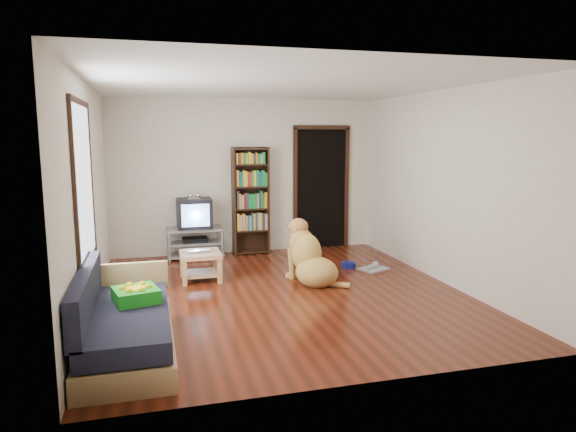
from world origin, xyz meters
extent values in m
plane|color=#571D0F|center=(0.00, 0.00, 0.00)|extent=(5.00, 5.00, 0.00)
plane|color=white|center=(0.00, 0.00, 2.60)|extent=(5.00, 5.00, 0.00)
plane|color=silver|center=(0.00, 2.50, 1.30)|extent=(4.50, 0.00, 4.50)
plane|color=silver|center=(0.00, -2.50, 1.30)|extent=(4.50, 0.00, 4.50)
plane|color=silver|center=(-2.25, 0.00, 1.30)|extent=(0.00, 5.00, 5.00)
plane|color=silver|center=(2.25, 0.00, 1.30)|extent=(0.00, 5.00, 5.00)
cube|color=green|center=(-1.75, -1.17, 0.49)|extent=(0.48, 0.48, 0.13)
imported|color=silver|center=(-0.95, 0.85, 0.41)|extent=(0.34, 0.25, 0.02)
cylinder|color=navy|center=(1.30, 1.00, 0.04)|extent=(0.22, 0.22, 0.08)
cube|color=#A6A6A6|center=(1.60, 0.75, 0.01)|extent=(0.49, 0.45, 0.03)
cube|color=white|center=(-2.23, -0.50, 1.50)|extent=(0.02, 1.30, 1.60)
cube|color=black|center=(-2.23, -0.50, 2.32)|extent=(0.03, 1.42, 0.06)
cube|color=black|center=(-2.23, -0.50, 0.68)|extent=(0.03, 1.42, 0.06)
cube|color=black|center=(-2.23, -1.20, 1.50)|extent=(0.03, 0.06, 1.70)
cube|color=black|center=(-2.23, 0.20, 1.50)|extent=(0.03, 0.06, 1.70)
cube|color=black|center=(1.35, 2.48, 1.05)|extent=(0.90, 0.02, 2.10)
cube|color=black|center=(0.87, 2.47, 1.05)|extent=(0.07, 0.05, 2.14)
cube|color=black|center=(1.83, 2.47, 1.05)|extent=(0.07, 0.05, 2.14)
cube|color=black|center=(1.35, 2.47, 2.13)|extent=(1.03, 0.05, 0.07)
cube|color=#99999E|center=(-0.90, 2.25, 0.48)|extent=(0.90, 0.45, 0.04)
cube|color=#99999E|center=(-0.90, 2.25, 0.25)|extent=(0.86, 0.42, 0.03)
cube|color=#99999E|center=(-0.90, 2.25, 0.06)|extent=(0.90, 0.45, 0.04)
cylinder|color=#99999E|center=(-1.32, 2.05, 0.25)|extent=(0.04, 0.04, 0.50)
cylinder|color=#99999E|center=(-0.48, 2.05, 0.25)|extent=(0.04, 0.04, 0.50)
cylinder|color=#99999E|center=(-1.32, 2.45, 0.25)|extent=(0.04, 0.04, 0.50)
cylinder|color=#99999E|center=(-0.48, 2.45, 0.25)|extent=(0.04, 0.04, 0.50)
cube|color=black|center=(-0.90, 2.25, 0.30)|extent=(0.40, 0.30, 0.07)
cube|color=black|center=(-0.90, 2.25, 0.74)|extent=(0.55, 0.48, 0.48)
cube|color=black|center=(-0.90, 2.45, 0.74)|extent=(0.40, 0.14, 0.36)
cube|color=#8CBFF2|center=(-0.90, 2.00, 0.74)|extent=(0.44, 0.02, 0.36)
cube|color=silver|center=(-0.90, 2.20, 0.99)|extent=(0.20, 0.07, 0.02)
sphere|color=silver|center=(-0.96, 2.20, 1.04)|extent=(0.09, 0.09, 0.09)
sphere|color=silver|center=(-0.84, 2.20, 1.04)|extent=(0.09, 0.09, 0.09)
cube|color=black|center=(-0.23, 2.34, 0.90)|extent=(0.03, 0.30, 1.80)
cube|color=black|center=(0.34, 2.34, 0.90)|extent=(0.03, 0.30, 1.80)
cube|color=black|center=(0.05, 2.48, 0.90)|extent=(0.60, 0.02, 1.80)
cube|color=black|center=(0.05, 2.34, 0.03)|extent=(0.56, 0.28, 0.02)
cube|color=black|center=(0.05, 2.34, 0.40)|extent=(0.56, 0.28, 0.03)
cube|color=black|center=(0.05, 2.34, 0.77)|extent=(0.56, 0.28, 0.02)
cube|color=black|center=(0.05, 2.34, 1.14)|extent=(0.56, 0.28, 0.02)
cube|color=black|center=(0.05, 2.34, 1.51)|extent=(0.56, 0.28, 0.02)
cube|color=black|center=(0.05, 2.34, 1.77)|extent=(0.56, 0.28, 0.02)
cube|color=tan|center=(-1.83, -1.40, 0.11)|extent=(0.80, 1.80, 0.22)
cube|color=#1E1E2D|center=(-1.83, -1.40, 0.33)|extent=(0.74, 1.74, 0.18)
cube|color=#1E1E2D|center=(-2.17, -1.40, 0.60)|extent=(0.12, 1.74, 0.40)
cube|color=tan|center=(-1.83, -0.54, 0.50)|extent=(0.80, 0.06, 0.30)
cube|color=tan|center=(-0.95, 0.88, 0.37)|extent=(0.55, 0.55, 0.06)
cube|color=tan|center=(-0.95, 0.88, 0.10)|extent=(0.45, 0.45, 0.03)
cube|color=tan|center=(-1.18, 0.64, 0.17)|extent=(0.06, 0.06, 0.34)
cube|color=tan|center=(-0.71, 0.64, 0.17)|extent=(0.06, 0.06, 0.34)
cube|color=tan|center=(-1.18, 1.11, 0.17)|extent=(0.06, 0.06, 0.34)
cube|color=tan|center=(-0.71, 1.11, 0.17)|extent=(0.06, 0.06, 0.34)
ellipsoid|color=#B78C46|center=(0.54, 0.25, 0.17)|extent=(0.75, 0.77, 0.41)
ellipsoid|color=tan|center=(0.46, 0.46, 0.40)|extent=(0.54, 0.56, 0.54)
ellipsoid|color=tan|center=(0.42, 0.56, 0.53)|extent=(0.45, 0.43, 0.39)
ellipsoid|color=#BC7E48|center=(0.39, 0.62, 0.74)|extent=(0.34, 0.35, 0.24)
ellipsoid|color=#BA8D47|center=(0.34, 0.74, 0.71)|extent=(0.18, 0.24, 0.10)
sphere|color=black|center=(0.30, 0.83, 0.71)|extent=(0.05, 0.05, 0.05)
ellipsoid|color=#D5B451|center=(0.32, 0.54, 0.73)|extent=(0.09, 0.10, 0.17)
ellipsoid|color=#B37245|center=(0.49, 0.62, 0.73)|extent=(0.09, 0.10, 0.17)
cylinder|color=tan|center=(0.30, 0.63, 0.22)|extent=(0.13, 0.16, 0.45)
cylinder|color=tan|center=(0.45, 0.69, 0.22)|extent=(0.13, 0.16, 0.45)
sphere|color=tan|center=(0.27, 0.68, 0.02)|extent=(0.11, 0.11, 0.11)
sphere|color=tan|center=(0.43, 0.75, 0.02)|extent=(0.11, 0.11, 0.11)
cylinder|color=tan|center=(0.76, 0.08, 0.03)|extent=(0.35, 0.30, 0.09)
camera|label=1|loc=(-1.58, -6.10, 1.99)|focal=32.00mm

